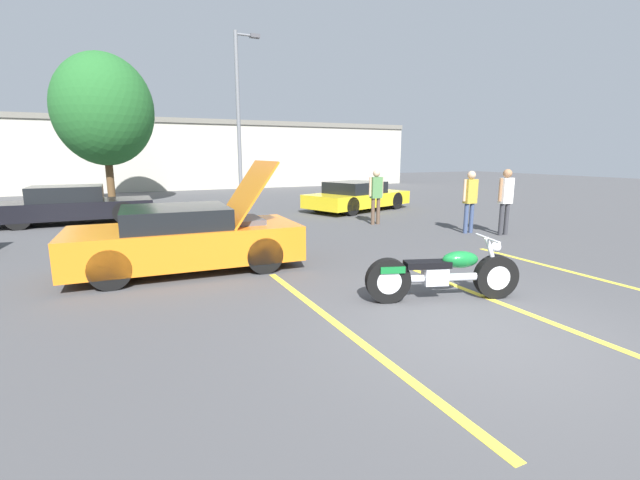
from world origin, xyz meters
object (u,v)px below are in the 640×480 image
(spectator_by_show_car, at_px, (470,196))
(spectator_midground, at_px, (506,196))
(parked_car_right_row, at_px, (357,196))
(tree_background, at_px, (104,110))
(motorcycle, at_px, (443,274))
(spectator_near_motorcycle, at_px, (376,192))
(show_car_hood_open, at_px, (187,238))
(parked_car_mid_row, at_px, (73,205))
(light_pole, at_px, (240,110))

(spectator_by_show_car, xyz_separation_m, spectator_midground, (0.66, -0.65, 0.04))
(parked_car_right_row, bearing_deg, tree_background, 124.75)
(motorcycle, bearing_deg, spectator_by_show_car, 60.68)
(spectator_near_motorcycle, height_order, spectator_midground, spectator_midground)
(tree_background, distance_m, show_car_hood_open, 13.35)
(spectator_near_motorcycle, bearing_deg, spectator_by_show_car, -57.57)
(spectator_by_show_car, bearing_deg, parked_car_mid_row, 146.56)
(tree_background, relative_size, motorcycle, 2.75)
(spectator_by_show_car, bearing_deg, spectator_midground, -44.25)
(light_pole, relative_size, parked_car_right_row, 1.57)
(show_car_hood_open, relative_size, parked_car_right_row, 0.89)
(parked_car_right_row, bearing_deg, show_car_hood_open, -159.23)
(show_car_hood_open, bearing_deg, motorcycle, -44.70)
(show_car_hood_open, height_order, spectator_near_motorcycle, show_car_hood_open)
(parked_car_right_row, bearing_deg, motorcycle, -132.91)
(light_pole, xyz_separation_m, spectator_by_show_car, (3.59, -11.12, -3.16))
(light_pole, distance_m, parked_car_right_row, 7.25)
(parked_car_right_row, xyz_separation_m, spectator_near_motorcycle, (-1.23, -3.31, 0.48))
(tree_background, relative_size, spectator_near_motorcycle, 3.71)
(light_pole, bearing_deg, spectator_near_motorcycle, -76.86)
(tree_background, xyz_separation_m, spectator_by_show_car, (9.29, -12.13, -3.03))
(spectator_by_show_car, distance_m, spectator_midground, 0.93)
(motorcycle, height_order, spectator_by_show_car, spectator_by_show_car)
(motorcycle, xyz_separation_m, spectator_by_show_car, (4.59, 4.21, 0.64))
(tree_background, xyz_separation_m, parked_car_mid_row, (-1.09, -5.28, -3.50))
(parked_car_mid_row, xyz_separation_m, spectator_midground, (11.04, -7.50, 0.51))
(spectator_near_motorcycle, bearing_deg, tree_background, 128.61)
(motorcycle, relative_size, spectator_near_motorcycle, 1.35)
(motorcycle, xyz_separation_m, parked_car_mid_row, (-5.79, 11.06, 0.18))
(tree_background, height_order, motorcycle, tree_background)
(tree_background, relative_size, spectator_by_show_car, 3.66)
(parked_car_mid_row, height_order, spectator_midground, spectator_midground)
(light_pole, xyz_separation_m, tree_background, (-5.70, 1.01, -0.13))
(parked_car_mid_row, bearing_deg, light_pole, 32.39)
(spectator_near_motorcycle, bearing_deg, parked_car_mid_row, 153.52)
(parked_car_mid_row, distance_m, spectator_near_motorcycle, 9.86)
(light_pole, relative_size, spectator_midground, 4.20)
(spectator_by_show_car, height_order, spectator_midground, spectator_midground)
(parked_car_mid_row, relative_size, spectator_by_show_car, 2.65)
(motorcycle, distance_m, spectator_near_motorcycle, 7.35)
(motorcycle, bearing_deg, spectator_midground, 52.32)
(parked_car_mid_row, relative_size, spectator_near_motorcycle, 2.68)
(parked_car_mid_row, bearing_deg, motorcycle, -62.16)
(light_pole, xyz_separation_m, parked_car_right_row, (3.25, -5.35, -3.66))
(light_pole, distance_m, spectator_midground, 12.89)
(spectator_midground, bearing_deg, tree_background, 127.91)
(parked_car_right_row, bearing_deg, spectator_near_motorcycle, -130.16)
(light_pole, height_order, parked_car_right_row, light_pole)
(tree_background, xyz_separation_m, spectator_midground, (9.95, -12.78, -2.99))
(spectator_midground, bearing_deg, light_pole, 109.85)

